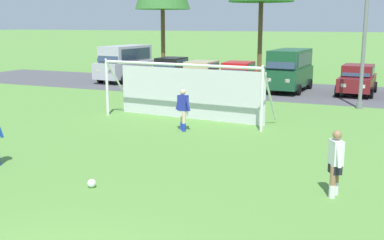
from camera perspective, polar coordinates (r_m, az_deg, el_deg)
ground_plane at (r=21.06m, az=9.34°, el=0.15°), size 400.00×400.00×0.00m
parking_lot_strip at (r=29.60m, az=13.53°, el=3.29°), size 52.00×8.40×0.01m
soccer_ball at (r=12.48m, az=-11.96°, el=-7.46°), size 0.22×0.22×0.22m
soccer_goal at (r=20.45m, az=-0.63°, el=3.64°), size 7.53×2.45×2.57m
player_striker_near at (r=18.33m, az=-1.09°, el=1.22°), size 0.72×0.36×1.64m
player_midfield_center at (r=11.92m, az=16.84°, el=-5.03°), size 0.40×0.71×1.64m
parked_car_slot_far_left at (r=34.37m, az=-8.08°, el=6.87°), size 2.47×4.94×2.52m
parked_car_slot_left at (r=33.53m, az=-2.57°, el=6.05°), size 2.05×4.21×1.72m
parked_car_slot_center_left at (r=30.37m, az=1.07°, el=5.48°), size 2.04×4.20×1.72m
parked_car_slot_center at (r=29.88m, az=5.53°, el=5.32°), size 2.20×4.29×1.72m
parked_car_slot_center_right at (r=29.74m, az=11.61°, el=6.01°), size 2.36×4.88×2.52m
parked_car_slot_right at (r=29.40m, az=19.25°, el=4.63°), size 2.13×4.25×1.72m
street_lamp at (r=24.27m, az=20.47°, el=9.36°), size 2.00×0.32×6.68m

